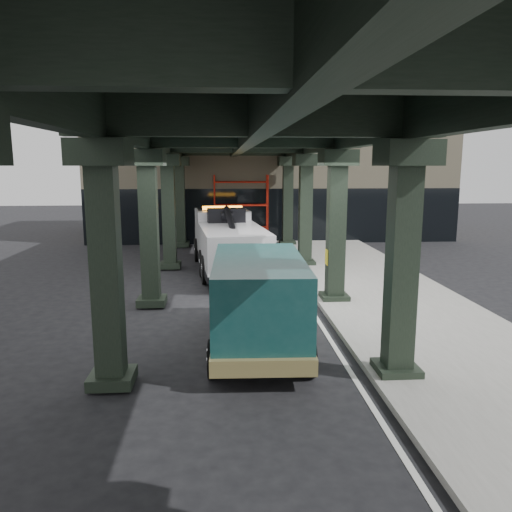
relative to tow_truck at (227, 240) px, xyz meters
name	(u,v)px	position (x,y,z in m)	size (l,w,h in m)	color
ground	(261,323)	(0.87, -7.43, -1.37)	(90.00, 90.00, 0.00)	black
sidewalk	(390,299)	(5.37, -5.43, -1.29)	(5.00, 40.00, 0.15)	gray
lane_stripe	(307,303)	(2.57, -5.43, -1.36)	(0.12, 38.00, 0.01)	silver
viaduct	(243,134)	(0.47, -5.43, 4.09)	(7.40, 32.00, 6.40)	black
building	(267,173)	(2.87, 12.57, 2.63)	(22.00, 10.00, 8.00)	#C6B793
scaffolding	(241,208)	(0.87, 7.21, 0.74)	(3.08, 0.88, 4.00)	red
tow_truck	(227,240)	(0.00, 0.00, 0.00)	(3.28, 8.76, 2.81)	black
towed_van	(258,298)	(0.64, -9.35, -0.11)	(2.48, 5.84, 2.34)	#11403F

